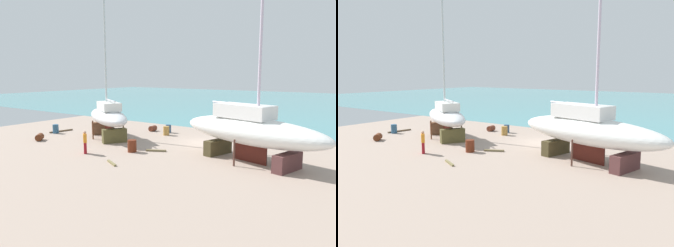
% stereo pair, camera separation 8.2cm
% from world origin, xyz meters
% --- Properties ---
extents(ground_plane, '(44.37, 44.37, 0.00)m').
position_xyz_m(ground_plane, '(0.00, -4.87, 0.00)').
color(ground_plane, '#A28C7C').
extents(sea_water, '(154.40, 72.74, 0.01)m').
position_xyz_m(sea_water, '(0.00, 42.59, 0.00)').
color(sea_water, teal).
rests_on(sea_water, ground).
extents(sailboat_far_slipway, '(8.68, 6.62, 14.47)m').
position_xyz_m(sailboat_far_slipway, '(-8.01, -3.10, 1.95)').
color(sailboat_far_slipway, brown).
rests_on(sailboat_far_slipway, ground).
extents(sailboat_small_center, '(11.29, 5.50, 16.73)m').
position_xyz_m(sailboat_small_center, '(5.32, -3.52, 2.14)').
color(sailboat_small_center, '#512D2D').
rests_on(sailboat_small_center, ground).
extents(worker, '(0.49, 0.46, 1.66)m').
position_xyz_m(worker, '(-5.21, -8.21, 0.86)').
color(worker, maroon).
rests_on(worker, ground).
extents(barrel_rust_far, '(0.74, 0.74, 0.83)m').
position_xyz_m(barrel_rust_far, '(-4.63, 1.04, 0.42)').
color(barrel_rust_far, '#A27737').
rests_on(barrel_rust_far, ground).
extents(barrel_tipped_right, '(0.62, 0.88, 0.54)m').
position_xyz_m(barrel_tipped_right, '(-7.02, 2.06, 0.27)').
color(barrel_tipped_right, brown).
rests_on(barrel_tipped_right, ground).
extents(barrel_by_slipway, '(0.73, 0.73, 0.78)m').
position_xyz_m(barrel_by_slipway, '(-5.23, 2.24, 0.39)').
color(barrel_by_slipway, navy).
rests_on(barrel_by_slipway, ground).
extents(barrel_tipped_center, '(1.06, 1.08, 0.58)m').
position_xyz_m(barrel_tipped_center, '(-12.11, -7.31, 0.29)').
color(barrel_tipped_center, '#582915').
rests_on(barrel_tipped_center, ground).
extents(barrel_tar_black, '(0.80, 0.80, 0.90)m').
position_xyz_m(barrel_tar_black, '(-2.77, -5.88, 0.45)').
color(barrel_tar_black, '#5F2412').
rests_on(barrel_tar_black, ground).
extents(barrel_ochre, '(0.78, 0.78, 0.85)m').
position_xyz_m(barrel_ochre, '(-13.92, -4.33, 0.43)').
color(barrel_ochre, '#295070').
rests_on(barrel_ochre, ground).
extents(timber_plank_near, '(1.44, 0.87, 0.13)m').
position_xyz_m(timber_plank_near, '(-1.43, -4.73, 0.06)').
color(timber_plank_near, brown).
rests_on(timber_plank_near, ground).
extents(timber_short_skew, '(1.34, 0.77, 0.12)m').
position_xyz_m(timber_short_skew, '(-1.65, -9.13, 0.06)').
color(timber_short_skew, olive).
rests_on(timber_short_skew, ground).
extents(timber_plank_far, '(2.41, 0.74, 0.11)m').
position_xyz_m(timber_plank_far, '(-13.80, 1.50, 0.05)').
color(timber_plank_far, brown).
rests_on(timber_plank_far, ground).
extents(timber_long_fore, '(0.51, 2.44, 0.14)m').
position_xyz_m(timber_long_fore, '(-14.21, -3.48, 0.07)').
color(timber_long_fore, brown).
rests_on(timber_long_fore, ground).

